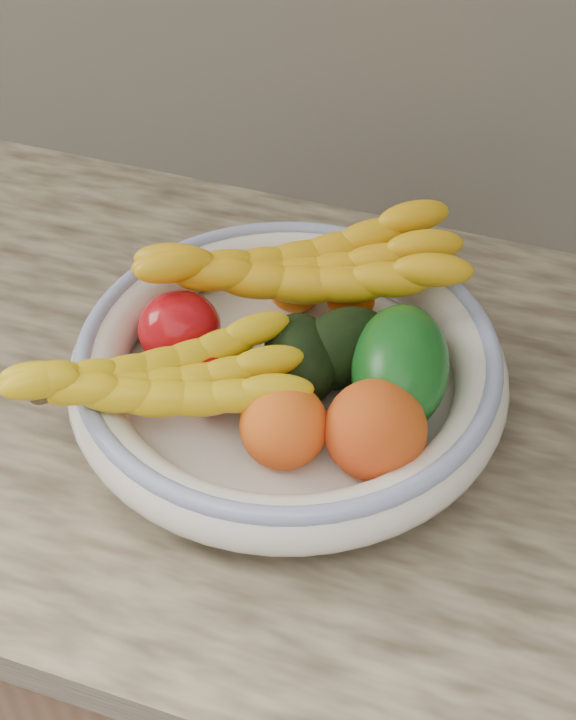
{
  "coord_description": "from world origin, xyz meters",
  "views": [
    {
      "loc": [
        0.21,
        1.06,
        1.57
      ],
      "look_at": [
        0.0,
        1.66,
        0.96
      ],
      "focal_mm": 50.0,
      "sensor_mm": 36.0,
      "label": 1
    }
  ],
  "objects_px": {
    "fruit_bowl": "(288,369)",
    "banana_bunch_front": "(158,386)",
    "green_mango": "(400,367)",
    "banana_bunch_back": "(300,276)"
  },
  "relations": [
    {
      "from": "banana_bunch_back",
      "to": "banana_bunch_front",
      "type": "relative_size",
      "value": 1.21
    },
    {
      "from": "fruit_bowl",
      "to": "banana_bunch_front",
      "type": "xyz_separation_m",
      "value": [
        -0.08,
        -0.09,
        0.03
      ]
    },
    {
      "from": "fruit_bowl",
      "to": "banana_bunch_front",
      "type": "height_order",
      "value": "banana_bunch_front"
    },
    {
      "from": "fruit_bowl",
      "to": "banana_bunch_back",
      "type": "distance_m",
      "value": 0.09
    },
    {
      "from": "green_mango",
      "to": "banana_bunch_front",
      "type": "distance_m",
      "value": 0.21
    },
    {
      "from": "fruit_bowl",
      "to": "banana_bunch_front",
      "type": "distance_m",
      "value": 0.13
    },
    {
      "from": "green_mango",
      "to": "fruit_bowl",
      "type": "bearing_deg",
      "value": 170.86
    },
    {
      "from": "fruit_bowl",
      "to": "banana_bunch_back",
      "type": "bearing_deg",
      "value": 101.72
    },
    {
      "from": "fruit_bowl",
      "to": "banana_bunch_back",
      "type": "relative_size",
      "value": 1.23
    },
    {
      "from": "banana_bunch_back",
      "to": "banana_bunch_front",
      "type": "distance_m",
      "value": 0.18
    }
  ]
}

